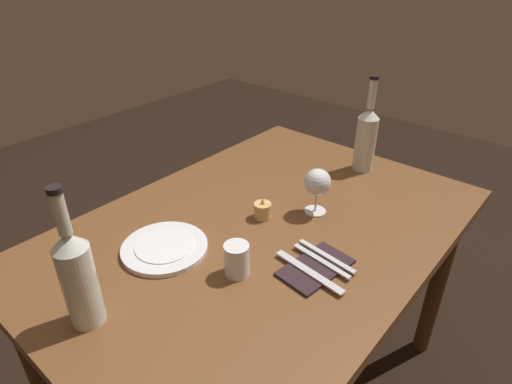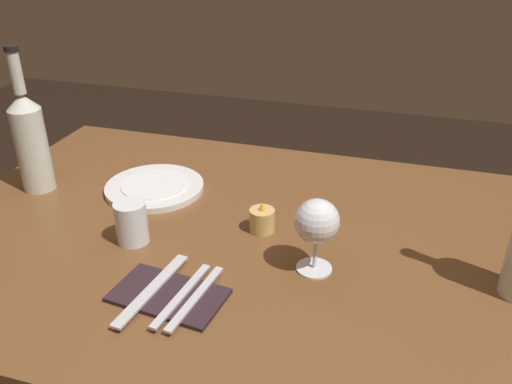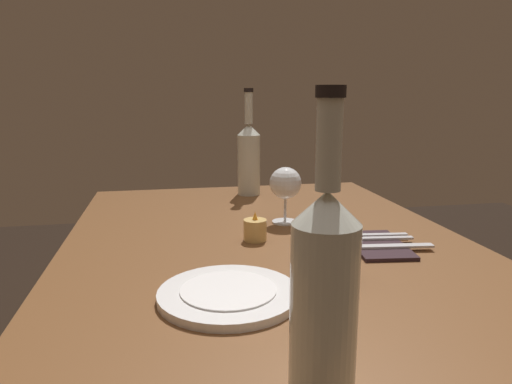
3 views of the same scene
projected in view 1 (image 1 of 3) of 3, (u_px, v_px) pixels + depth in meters
dining_table at (262, 251)px, 1.29m from camera, size 1.30×0.90×0.74m
wine_glass_left at (317, 183)px, 1.27m from camera, size 0.08×0.08×0.14m
wine_bottle at (366, 137)px, 1.50m from camera, size 0.07×0.07×0.34m
wine_bottle_second at (78, 276)px, 0.88m from camera, size 0.07×0.07×0.33m
water_tumbler at (237, 261)px, 1.05m from camera, size 0.06×0.06×0.09m
votive_candle at (263, 211)px, 1.28m from camera, size 0.05×0.05×0.07m
dinner_plate at (165, 248)px, 1.15m from camera, size 0.23×0.23×0.02m
folded_napkin at (316, 268)px, 1.09m from camera, size 0.20×0.13×0.01m
fork_inner at (321, 261)px, 1.10m from camera, size 0.03×0.18×0.00m
fork_outer at (326, 256)px, 1.11m from camera, size 0.03×0.18×0.00m
table_knife at (309, 272)px, 1.06m from camera, size 0.04×0.21×0.00m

